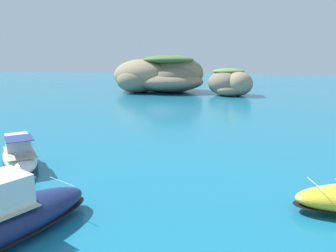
# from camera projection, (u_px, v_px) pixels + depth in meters

# --- Properties ---
(islet_large) EXTENTS (31.37, 29.95, 9.53)m
(islet_large) POSITION_uv_depth(u_px,v_px,m) (161.00, 77.00, 80.57)
(islet_large) COLOR #9E8966
(islet_large) RESTS_ON ground
(islet_small) EXTENTS (12.84, 12.03, 6.31)m
(islet_small) POSITION_uv_depth(u_px,v_px,m) (230.00, 83.00, 71.69)
(islet_small) COLOR #9E8966
(islet_small) RESTS_ON ground
(motorboat_white) EXTENTS (7.23, 7.07, 2.44)m
(motorboat_white) POSITION_uv_depth(u_px,v_px,m) (19.00, 155.00, 23.08)
(motorboat_white) COLOR white
(motorboat_white) RESTS_ON ground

